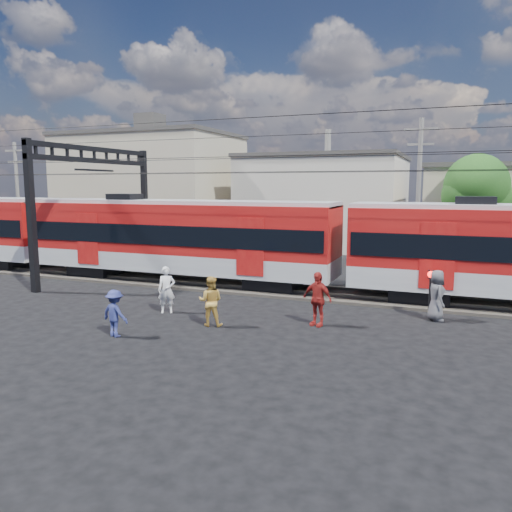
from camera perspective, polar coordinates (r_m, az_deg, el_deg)
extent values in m
plane|color=black|center=(16.64, -7.77, -9.18)|extent=(120.00, 120.00, 0.00)
cube|color=#2D2823|center=(23.69, 1.77, -3.73)|extent=(70.00, 3.40, 0.12)
cube|color=#59544C|center=(22.97, 1.13, -3.80)|extent=(70.00, 0.12, 0.12)
cube|color=#59544C|center=(24.36, 2.37, -3.12)|extent=(70.00, 0.12, 0.12)
cube|color=black|center=(33.12, -26.43, -0.67)|extent=(2.40, 2.20, 0.70)
cube|color=black|center=(28.61, -17.59, -1.46)|extent=(2.40, 2.20, 0.70)
cube|color=black|center=(23.58, 2.13, -3.07)|extent=(2.40, 2.20, 0.70)
cube|color=#9B9EA2|center=(25.58, -8.74, -0.46)|extent=(16.00, 3.00, 0.90)
cube|color=maroon|center=(25.39, -8.82, 3.23)|extent=(16.00, 3.00, 2.40)
cube|color=black|center=(25.41, -8.81, 2.66)|extent=(15.68, 3.08, 0.95)
cube|color=#9B9EA2|center=(25.32, -8.88, 6.04)|extent=(16.00, 2.60, 0.25)
cube|color=black|center=(22.31, 18.26, -4.13)|extent=(2.40, 2.20, 0.70)
cube|color=black|center=(24.91, -24.30, 4.13)|extent=(0.30, 0.30, 7.00)
cube|color=black|center=(31.83, -12.59, 5.36)|extent=(0.30, 0.30, 7.00)
cube|color=black|center=(28.25, -18.03, 11.54)|extent=(0.25, 9.30, 0.25)
cube|color=black|center=(28.22, -17.97, 10.32)|extent=(0.25, 9.30, 0.25)
cylinder|color=black|center=(22.53, 1.21, 9.58)|extent=(70.00, 0.03, 0.03)
cylinder|color=black|center=(23.85, 2.40, 9.50)|extent=(70.00, 0.03, 0.03)
cylinder|color=black|center=(22.56, 1.22, 11.36)|extent=(70.00, 0.03, 0.03)
cylinder|color=black|center=(23.88, 2.41, 11.18)|extent=(70.00, 0.03, 0.03)
cylinder|color=black|center=(20.09, -1.66, 15.48)|extent=(70.00, 0.03, 0.03)
cylinder|color=black|center=(26.63, 4.47, 13.65)|extent=(70.00, 0.03, 0.03)
cube|color=tan|center=(45.25, -11.80, 7.42)|extent=(14.00, 10.00, 9.00)
cube|color=#3F3D3A|center=(45.45, -11.97, 13.29)|extent=(14.28, 10.20, 0.30)
cube|color=#B9B0A2|center=(42.01, 8.08, 6.10)|extent=(12.00, 12.00, 7.00)
cube|color=#3F3D3A|center=(42.04, 8.18, 11.08)|extent=(12.24, 12.24, 0.30)
cylinder|color=slate|center=(28.88, 18.04, 6.39)|extent=(0.24, 0.24, 8.50)
cube|color=slate|center=(29.02, 18.36, 13.60)|extent=(1.80, 0.12, 0.12)
cube|color=slate|center=(28.95, 18.29, 12.03)|extent=(1.40, 0.12, 0.12)
cylinder|color=slate|center=(40.82, -25.56, 6.04)|extent=(0.24, 0.24, 8.00)
cube|color=slate|center=(40.88, -25.85, 10.80)|extent=(1.80, 0.12, 0.12)
cube|color=slate|center=(40.84, -25.78, 9.68)|extent=(1.40, 0.12, 0.12)
cylinder|color=#382619|center=(31.97, 23.58, 2.12)|extent=(0.36, 0.36, 3.92)
sphere|color=#154212|center=(31.83, 23.89, 7.39)|extent=(3.64, 3.64, 3.64)
sphere|color=#154212|center=(32.16, 24.87, 6.08)|extent=(2.80, 2.80, 2.80)
imported|color=silver|center=(19.65, -10.18, -3.82)|extent=(0.78, 0.68, 1.81)
imported|color=gold|center=(17.65, -5.21, -5.15)|extent=(0.99, 0.86, 1.77)
imported|color=navy|center=(17.00, -15.82, -6.31)|extent=(1.09, 0.74, 1.55)
imported|color=maroon|center=(17.69, 7.01, -4.89)|extent=(1.22, 0.78, 1.93)
imported|color=#48474C|center=(19.39, 19.91, -4.25)|extent=(0.89, 1.07, 1.87)
cylinder|color=black|center=(19.69, 19.28, -4.29)|extent=(0.11, 0.11, 1.70)
sphere|color=#FF140C|center=(19.54, 19.39, -2.00)|extent=(0.26, 0.26, 0.26)
cube|color=black|center=(19.54, 19.39, -2.00)|extent=(0.24, 0.06, 0.33)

